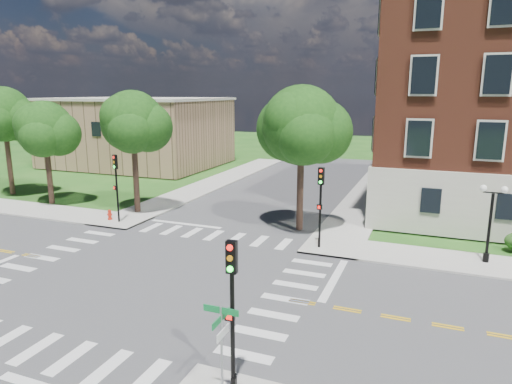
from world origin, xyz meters
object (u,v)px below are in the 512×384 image
(traffic_signal_nw, at_px, (116,179))
(traffic_signal_se, at_px, (232,296))
(fire_hydrant, at_px, (110,215))
(street_sign_pole, at_px, (222,336))
(traffic_signal_ne, at_px, (321,197))
(twin_lamp_west, at_px, (490,219))

(traffic_signal_nw, bearing_deg, traffic_signal_se, -42.61)
(fire_hydrant, bearing_deg, traffic_signal_nw, -13.20)
(street_sign_pole, bearing_deg, fire_hydrant, 137.14)
(traffic_signal_ne, bearing_deg, traffic_signal_se, -87.37)
(traffic_signal_nw, bearing_deg, street_sign_pole, -44.18)
(traffic_signal_se, distance_m, street_sign_pole, 1.21)
(traffic_signal_se, xyz_separation_m, traffic_signal_ne, (-0.64, 13.86, 0.00))
(twin_lamp_west, bearing_deg, traffic_signal_se, -119.44)
(traffic_signal_se, relative_size, street_sign_pole, 1.55)
(traffic_signal_se, xyz_separation_m, fire_hydrant, (-16.15, 14.20, -2.72))
(traffic_signal_se, bearing_deg, fire_hydrant, 138.69)
(traffic_signal_ne, distance_m, traffic_signal_nw, 14.55)
(traffic_signal_nw, xyz_separation_m, fire_hydrant, (-0.96, 0.23, -2.72))
(traffic_signal_se, relative_size, traffic_signal_nw, 1.00)
(traffic_signal_ne, bearing_deg, street_sign_pole, -87.37)
(traffic_signal_se, height_order, street_sign_pole, traffic_signal_se)
(traffic_signal_se, relative_size, twin_lamp_west, 1.13)
(traffic_signal_nw, height_order, fire_hydrant, traffic_signal_nw)
(twin_lamp_west, relative_size, fire_hydrant, 5.64)
(traffic_signal_ne, relative_size, traffic_signal_nw, 1.00)
(traffic_signal_ne, bearing_deg, fire_hydrant, 178.74)
(traffic_signal_se, height_order, traffic_signal_ne, same)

